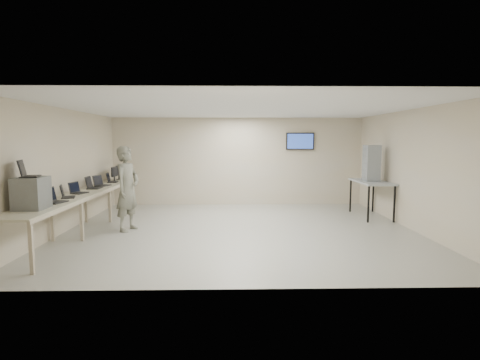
{
  "coord_description": "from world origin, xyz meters",
  "views": [
    {
      "loc": [
        -0.19,
        -8.56,
        2.08
      ],
      "look_at": [
        0.0,
        0.2,
        1.15
      ],
      "focal_mm": 28.0,
      "sensor_mm": 36.0,
      "label": 1
    }
  ],
  "objects_px": {
    "soldier": "(127,189)",
    "workbench": "(84,195)",
    "side_table": "(371,184)",
    "equipment_box": "(31,193)"
  },
  "relations": [
    {
      "from": "soldier",
      "to": "workbench",
      "type": "bearing_deg",
      "value": 110.71
    },
    {
      "from": "workbench",
      "to": "side_table",
      "type": "distance_m",
      "value": 7.33
    },
    {
      "from": "side_table",
      "to": "workbench",
      "type": "bearing_deg",
      "value": -168.71
    },
    {
      "from": "soldier",
      "to": "equipment_box",
      "type": "bearing_deg",
      "value": 173.0
    },
    {
      "from": "equipment_box",
      "to": "soldier",
      "type": "height_order",
      "value": "soldier"
    },
    {
      "from": "side_table",
      "to": "equipment_box",
      "type": "bearing_deg",
      "value": -154.01
    },
    {
      "from": "equipment_box",
      "to": "side_table",
      "type": "relative_size",
      "value": 0.34
    },
    {
      "from": "workbench",
      "to": "soldier",
      "type": "relative_size",
      "value": 3.08
    },
    {
      "from": "workbench",
      "to": "equipment_box",
      "type": "height_order",
      "value": "equipment_box"
    },
    {
      "from": "workbench",
      "to": "soldier",
      "type": "xyz_separation_m",
      "value": [
        0.99,
        0.02,
        0.15
      ]
    }
  ]
}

